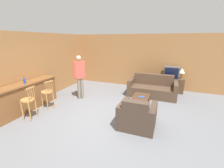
# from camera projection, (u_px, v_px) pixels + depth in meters

# --- Properties ---
(ground_plane) EXTENTS (24.00, 24.00, 0.00)m
(ground_plane) POSITION_uv_depth(u_px,v_px,m) (107.00, 119.00, 4.61)
(ground_plane) COLOR slate
(wall_back) EXTENTS (9.40, 0.08, 2.60)m
(wall_back) POSITION_uv_depth(u_px,v_px,m) (135.00, 61.00, 7.57)
(wall_back) COLOR #9E6B3D
(wall_back) RESTS_ON ground_plane
(wall_left) EXTENTS (0.08, 8.73, 2.60)m
(wall_left) POSITION_uv_depth(u_px,v_px,m) (52.00, 64.00, 6.54)
(wall_left) COLOR #9E6B3D
(wall_left) RESTS_ON ground_plane
(bar_counter) EXTENTS (0.55, 2.49, 0.96)m
(bar_counter) POSITION_uv_depth(u_px,v_px,m) (25.00, 97.00, 5.04)
(bar_counter) COLOR brown
(bar_counter) RESTS_ON ground_plane
(bar_chair_near) EXTENTS (0.42, 0.42, 1.03)m
(bar_chair_near) POSITION_uv_depth(u_px,v_px,m) (28.00, 102.00, 4.45)
(bar_chair_near) COLOR #B77F42
(bar_chair_near) RESTS_ON ground_plane
(bar_chair_mid) EXTENTS (0.43, 0.43, 1.03)m
(bar_chair_mid) POSITION_uv_depth(u_px,v_px,m) (47.00, 94.00, 5.13)
(bar_chair_mid) COLOR #B77F42
(bar_chair_mid) RESTS_ON ground_plane
(couch_far) EXTENTS (1.98, 0.90, 0.90)m
(couch_far) POSITION_uv_depth(u_px,v_px,m) (152.00, 89.00, 6.39)
(couch_far) COLOR #4C3828
(couch_far) RESTS_ON ground_plane
(armchair_near) EXTENTS (0.97, 0.85, 0.88)m
(armchair_near) POSITION_uv_depth(u_px,v_px,m) (137.00, 117.00, 4.08)
(armchair_near) COLOR #423328
(armchair_near) RESTS_ON ground_plane
(coffee_table) EXTENTS (0.56, 1.06, 0.40)m
(coffee_table) POSITION_uv_depth(u_px,v_px,m) (140.00, 99.00, 5.24)
(coffee_table) COLOR #472D1E
(coffee_table) RESTS_ON ground_plane
(tv_unit) EXTENTS (1.15, 0.51, 0.65)m
(tv_unit) POSITION_uv_depth(u_px,v_px,m) (170.00, 85.00, 6.94)
(tv_unit) COLOR #513823
(tv_unit) RESTS_ON ground_plane
(tv) EXTENTS (0.64, 0.43, 0.53)m
(tv) POSITION_uv_depth(u_px,v_px,m) (171.00, 72.00, 6.77)
(tv) COLOR #4C4C4C
(tv) RESTS_ON tv_unit
(bottle) EXTENTS (0.08, 0.08, 0.22)m
(bottle) POSITION_uv_depth(u_px,v_px,m) (24.00, 80.00, 4.88)
(bottle) COLOR #234293
(bottle) RESTS_ON bar_counter
(book_on_table) EXTENTS (0.24, 0.20, 0.02)m
(book_on_table) POSITION_uv_depth(u_px,v_px,m) (141.00, 97.00, 5.25)
(book_on_table) COLOR navy
(book_on_table) RESTS_ON coffee_table
(table_lamp) EXTENTS (0.27, 0.27, 0.48)m
(table_lamp) POSITION_uv_depth(u_px,v_px,m) (182.00, 71.00, 6.60)
(table_lamp) COLOR brown
(table_lamp) RESTS_ON tv_unit
(person_by_window) EXTENTS (0.36, 0.40, 1.75)m
(person_by_window) POSITION_uv_depth(u_px,v_px,m) (80.00, 75.00, 5.90)
(person_by_window) COLOR #756B5B
(person_by_window) RESTS_ON ground_plane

